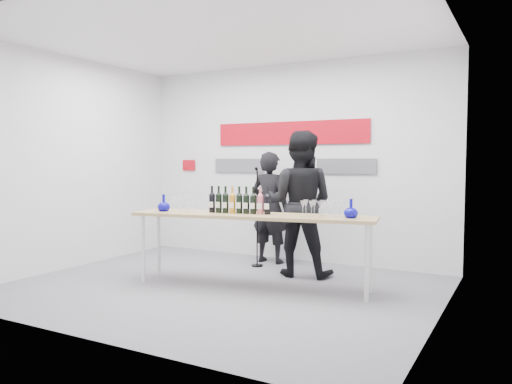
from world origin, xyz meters
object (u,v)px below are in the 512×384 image
presenter_right (300,204)px  mic_stand (257,236)px  tasting_table (252,220)px  presenter_left (270,207)px

presenter_right → mic_stand: 0.95m
tasting_table → presenter_left: 1.47m
tasting_table → presenter_right: (0.25, 0.85, 0.14)m
mic_stand → presenter_right: bearing=8.9°
mic_stand → tasting_table: bearing=-39.6°
tasting_table → presenter_left: (-0.47, 1.40, 0.01)m
presenter_left → presenter_right: (0.72, -0.55, 0.13)m
tasting_table → presenter_right: presenter_right is taller
tasting_table → mic_stand: bearing=105.3°
tasting_table → presenter_left: presenter_left is taller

